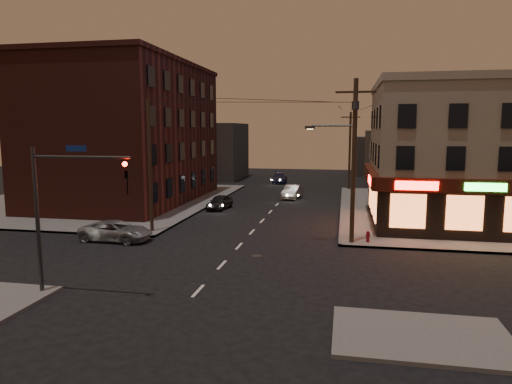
% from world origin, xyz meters
% --- Properties ---
extents(ground, '(120.00, 120.00, 0.00)m').
position_xyz_m(ground, '(0.00, 0.00, 0.00)').
color(ground, black).
rests_on(ground, ground).
extents(sidewalk_ne, '(24.00, 28.00, 0.15)m').
position_xyz_m(sidewalk_ne, '(18.00, 19.00, 0.07)').
color(sidewalk_ne, '#514F4C').
rests_on(sidewalk_ne, ground).
extents(sidewalk_nw, '(24.00, 28.00, 0.15)m').
position_xyz_m(sidewalk_nw, '(-18.00, 19.00, 0.07)').
color(sidewalk_nw, '#514F4C').
rests_on(sidewalk_nw, ground).
extents(pizza_building, '(15.85, 12.85, 10.50)m').
position_xyz_m(pizza_building, '(15.93, 13.43, 5.35)').
color(pizza_building, gray).
rests_on(pizza_building, sidewalk_ne).
extents(brick_apartment, '(12.00, 20.00, 13.00)m').
position_xyz_m(brick_apartment, '(-14.50, 19.00, 6.65)').
color(brick_apartment, '#4A1D17').
rests_on(brick_apartment, sidewalk_nw).
extents(bg_building_ne_a, '(10.00, 12.00, 7.00)m').
position_xyz_m(bg_building_ne_a, '(14.00, 38.00, 3.50)').
color(bg_building_ne_a, '#3F3D3A').
rests_on(bg_building_ne_a, ground).
extents(bg_building_nw, '(9.00, 10.00, 8.00)m').
position_xyz_m(bg_building_nw, '(-13.00, 42.00, 4.00)').
color(bg_building_nw, '#3F3D3A').
rests_on(bg_building_nw, ground).
extents(bg_building_ne_b, '(8.00, 8.00, 6.00)m').
position_xyz_m(bg_building_ne_b, '(12.00, 52.00, 3.00)').
color(bg_building_ne_b, '#3F3D3A').
rests_on(bg_building_ne_b, ground).
extents(utility_pole_main, '(4.20, 0.44, 10.00)m').
position_xyz_m(utility_pole_main, '(6.68, 5.80, 5.76)').
color(utility_pole_main, '#382619').
rests_on(utility_pole_main, sidewalk_ne).
extents(utility_pole_far, '(0.26, 0.26, 9.00)m').
position_xyz_m(utility_pole_far, '(6.80, 32.00, 4.65)').
color(utility_pole_far, '#382619').
rests_on(utility_pole_far, sidewalk_ne).
extents(utility_pole_west, '(0.24, 0.24, 9.00)m').
position_xyz_m(utility_pole_west, '(-6.80, 6.50, 4.65)').
color(utility_pole_west, '#382619').
rests_on(utility_pole_west, sidewalk_nw).
extents(traffic_signal, '(4.49, 0.32, 6.47)m').
position_xyz_m(traffic_signal, '(-5.57, -5.60, 4.16)').
color(traffic_signal, '#333538').
rests_on(traffic_signal, ground).
extents(suv_cross, '(4.76, 2.39, 1.29)m').
position_xyz_m(suv_cross, '(-8.09, 3.87, 0.65)').
color(suv_cross, gray).
rests_on(suv_cross, ground).
extents(sedan_near, '(1.90, 3.87, 1.27)m').
position_xyz_m(sedan_near, '(-4.71, 16.56, 0.64)').
color(sedan_near, black).
rests_on(sedan_near, ground).
extents(sedan_mid, '(1.99, 4.37, 1.39)m').
position_xyz_m(sedan_mid, '(0.98, 24.22, 0.69)').
color(sedan_mid, gray).
rests_on(sedan_mid, ground).
extents(sedan_far, '(2.25, 4.77, 1.34)m').
position_xyz_m(sedan_far, '(-2.30, 37.85, 0.67)').
color(sedan_far, '#1A1B35').
rests_on(sedan_far, ground).
extents(fire_hydrant, '(0.32, 0.32, 0.71)m').
position_xyz_m(fire_hydrant, '(7.80, 6.00, 0.54)').
color(fire_hydrant, maroon).
rests_on(fire_hydrant, sidewalk_ne).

